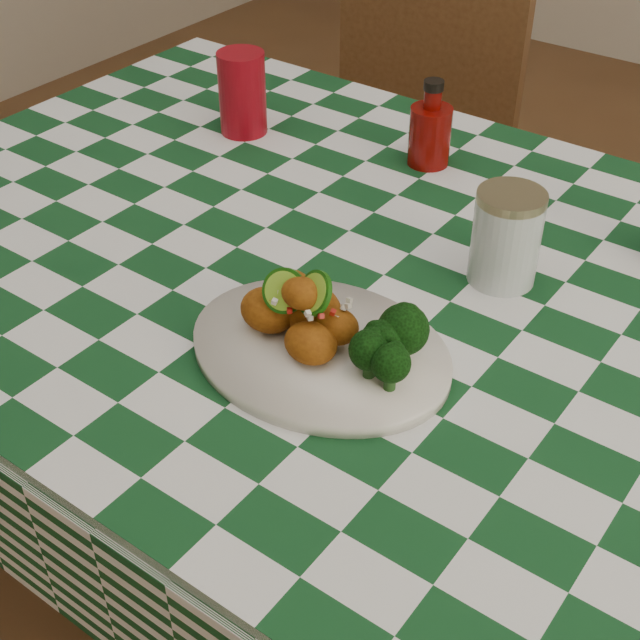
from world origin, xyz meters
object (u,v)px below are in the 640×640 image
Objects in this scene: dining_table at (373,475)px; wooden_chair_left at (387,172)px; plate at (320,351)px; ketchup_bottle at (431,123)px; fried_chicken_pile at (306,309)px; red_tumbler at (242,93)px; mason_jar at (506,237)px.

dining_table is 0.85m from wooden_chair_left.
wooden_chair_left is at bearing 117.72° from plate.
ketchup_bottle reaches higher than dining_table.
fried_chicken_pile is 1.08m from wooden_chair_left.
wooden_chair_left is (-0.45, 0.72, 0.10)m from dining_table.
dining_table is at bearing -65.11° from wooden_chair_left.
plate is at bearing -80.27° from dining_table.
mason_jar is at bearing -13.93° from red_tumbler.
plate is (0.03, -0.19, 0.40)m from dining_table.
dining_table is at bearing 99.73° from plate.
red_tumbler is at bearing -95.95° from wooden_chair_left.
ketchup_bottle is (-0.13, 0.50, 0.01)m from fried_chicken_pile.
mason_jar is at bearing 70.46° from plate.
plate is 1.07m from wooden_chair_left.
wooden_chair_left is at bearing 90.91° from red_tumbler.
dining_table is 11.79× the size of red_tumbler.
wooden_chair_left reaches higher than red_tumbler.
mason_jar is (0.12, 0.28, 0.00)m from fried_chicken_pile.
red_tumbler is (-0.44, 0.23, 0.46)m from dining_table.
fried_chicken_pile is 0.52m from ketchup_bottle.
dining_table is at bearing -146.65° from mason_jar.
dining_table is 12.27× the size of fried_chicken_pile.
mason_jar reaches higher than plate.
ketchup_bottle is at bearing 106.77° from plate.
fried_chicken_pile is at bearing -42.77° from red_tumbler.
mason_jar is at bearing -42.48° from ketchup_bottle.
plate is at bearing -41.51° from red_tumbler.
red_tumbler is at bearing 137.23° from fried_chicken_pile.
red_tumbler reaches higher than mason_jar.
mason_jar is (0.25, -0.23, -0.01)m from ketchup_bottle.
dining_table is 5.09× the size of plate.
wooden_chair_left is at bearing 116.71° from fried_chicken_pile.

